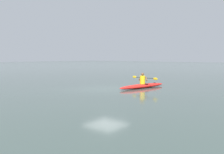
# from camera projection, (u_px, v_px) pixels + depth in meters

# --- Properties ---
(ground_plane) EXTENTS (160.00, 160.00, 0.00)m
(ground_plane) POSITION_uv_depth(u_px,v_px,m) (106.00, 89.00, 16.64)
(ground_plane) COLOR #384742
(kayak) EXTENTS (1.42, 4.32, 0.28)m
(kayak) POSITION_uv_depth(u_px,v_px,m) (143.00, 86.00, 17.12)
(kayak) COLOR red
(kayak) RESTS_ON ground
(kayaker) EXTENTS (2.32, 0.62, 0.79)m
(kayaker) POSITION_uv_depth(u_px,v_px,m) (143.00, 79.00, 17.08)
(kayaker) COLOR yellow
(kayaker) RESTS_ON kayak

